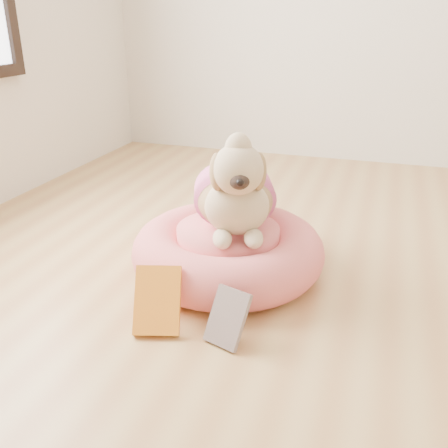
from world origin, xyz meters
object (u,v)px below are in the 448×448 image
(book_white, at_px, (228,318))
(book_yellow, at_px, (158,300))
(pet_bed, at_px, (228,251))
(dog, at_px, (235,176))

(book_white, bearing_deg, book_yellow, -162.90)
(pet_bed, bearing_deg, dog, 45.20)
(pet_bed, bearing_deg, book_white, -72.41)
(pet_bed, relative_size, book_white, 4.12)
(dog, relative_size, book_white, 3.03)
(book_yellow, relative_size, book_white, 1.23)
(book_yellow, bearing_deg, pet_bed, 60.00)
(book_yellow, bearing_deg, dog, 58.12)
(pet_bed, xyz_separation_m, dog, (0.02, 0.02, 0.30))
(book_white, bearing_deg, pet_bed, 125.48)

